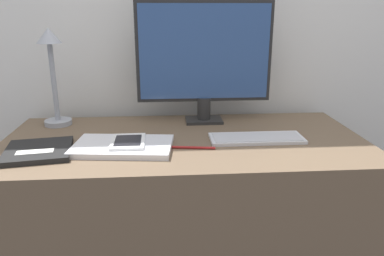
{
  "coord_description": "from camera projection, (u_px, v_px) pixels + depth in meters",
  "views": [
    {
      "loc": [
        -0.07,
        -1.12,
        1.18
      ],
      "look_at": [
        0.02,
        0.11,
        0.79
      ],
      "focal_mm": 35.0,
      "sensor_mm": 36.0,
      "label": 1
    }
  ],
  "objects": [
    {
      "name": "desk_lamp",
      "position": [
        52.0,
        66.0,
        1.46
      ],
      "size": [
        0.11,
        0.11,
        0.39
      ],
      "color": "#999EA8",
      "rests_on": "desk"
    },
    {
      "name": "laptop",
      "position": [
        123.0,
        146.0,
        1.26
      ],
      "size": [
        0.35,
        0.24,
        0.02
      ],
      "color": "silver",
      "rests_on": "desk"
    },
    {
      "name": "wall_back",
      "position": [
        178.0,
        5.0,
        1.61
      ],
      "size": [
        3.6,
        0.05,
        2.4
      ],
      "color": "silver",
      "rests_on": "ground_plane"
    },
    {
      "name": "monitor",
      "position": [
        204.0,
        58.0,
        1.5
      ],
      "size": [
        0.55,
        0.11,
        0.49
      ],
      "color": "#262626",
      "rests_on": "desk"
    },
    {
      "name": "pen",
      "position": [
        193.0,
        148.0,
        1.26
      ],
      "size": [
        0.15,
        0.03,
        0.01
      ],
      "color": "maroon",
      "rests_on": "desk"
    },
    {
      "name": "desk",
      "position": [
        185.0,
        226.0,
        1.48
      ],
      "size": [
        1.31,
        0.63,
        0.73
      ],
      "color": "brown",
      "rests_on": "ground_plane"
    },
    {
      "name": "notebook",
      "position": [
        38.0,
        151.0,
        1.22
      ],
      "size": [
        0.24,
        0.24,
        0.02
      ],
      "color": "black",
      "rests_on": "desk"
    },
    {
      "name": "ereader",
      "position": [
        128.0,
        142.0,
        1.26
      ],
      "size": [
        0.11,
        0.16,
        0.01
      ],
      "color": "white",
      "rests_on": "laptop"
    },
    {
      "name": "keyboard",
      "position": [
        257.0,
        138.0,
        1.35
      ],
      "size": [
        0.34,
        0.12,
        0.01
      ],
      "color": "silver",
      "rests_on": "desk"
    }
  ]
}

